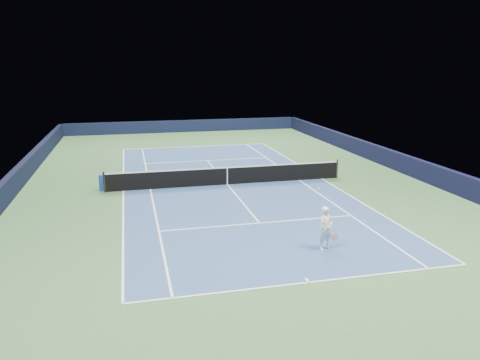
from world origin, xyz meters
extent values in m
plane|color=#345C32|center=(0.00, 0.00, 0.00)|extent=(40.00, 40.00, 0.00)
cube|color=black|center=(0.00, 19.82, 0.55)|extent=(22.00, 0.35, 1.10)
cube|color=black|center=(10.82, 0.00, 0.55)|extent=(0.35, 40.00, 1.10)
cube|color=black|center=(-10.82, 0.00, 0.55)|extent=(0.35, 40.00, 1.10)
cube|color=navy|center=(0.00, 0.00, 0.00)|extent=(10.97, 23.77, 0.01)
cube|color=white|center=(0.00, 11.88, 0.01)|extent=(10.97, 0.08, 0.00)
cube|color=white|center=(0.00, -11.88, 0.01)|extent=(10.97, 0.08, 0.00)
cube|color=white|center=(5.49, 0.00, 0.01)|extent=(0.08, 23.77, 0.00)
cube|color=white|center=(-5.49, 0.00, 0.01)|extent=(0.08, 23.77, 0.00)
cube|color=white|center=(4.12, 0.00, 0.01)|extent=(0.08, 23.77, 0.00)
cube|color=white|center=(-4.12, 0.00, 0.01)|extent=(0.08, 23.77, 0.00)
cube|color=white|center=(0.00, 6.40, 0.01)|extent=(8.23, 0.08, 0.00)
cube|color=white|center=(0.00, -6.40, 0.01)|extent=(8.23, 0.08, 0.00)
cube|color=white|center=(0.00, 0.00, 0.01)|extent=(0.08, 12.80, 0.00)
cube|color=white|center=(0.00, 11.73, 0.01)|extent=(0.08, 0.30, 0.00)
cube|color=white|center=(0.00, -11.73, 0.01)|extent=(0.08, 0.30, 0.00)
cylinder|color=black|center=(-6.40, 0.00, 0.54)|extent=(0.10, 0.10, 1.07)
cylinder|color=black|center=(6.40, 0.00, 0.54)|extent=(0.10, 0.10, 1.07)
cube|color=black|center=(0.00, 0.00, 0.46)|extent=(12.80, 0.03, 0.91)
cube|color=white|center=(0.00, 0.00, 0.94)|extent=(12.80, 0.04, 0.06)
cube|color=white|center=(0.00, 0.00, 0.46)|extent=(0.05, 0.04, 0.91)
cube|color=#1D46B1|center=(-6.40, 0.47, 0.42)|extent=(0.57, 0.53, 0.83)
cube|color=silver|center=(-6.11, 0.47, 0.45)|extent=(0.08, 0.37, 0.37)
imported|color=white|center=(1.51, -9.59, 0.79)|extent=(0.66, 0.54, 1.57)
cylinder|color=#EE9ABF|center=(1.83, -9.64, 0.70)|extent=(0.03, 0.03, 0.26)
cylinder|color=black|center=(1.83, -9.64, 0.46)|extent=(0.26, 0.02, 0.26)
cylinder|color=pink|center=(1.83, -9.64, 0.46)|extent=(0.28, 0.03, 0.28)
sphere|color=yellow|center=(1.61, -8.59, 1.96)|extent=(0.07, 0.07, 0.07)
camera|label=1|loc=(-5.06, -23.96, 6.51)|focal=35.00mm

